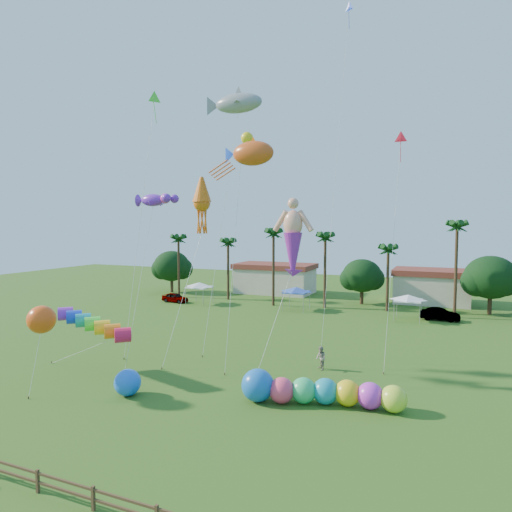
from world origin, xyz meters
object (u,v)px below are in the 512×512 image
at_px(spectator_b, 321,358).
at_px(caterpillar_inflatable, 316,391).
at_px(car_a, 175,298).
at_px(car_b, 440,314).
at_px(blue_ball, 128,383).

distance_m(spectator_b, caterpillar_inflatable, 6.99).
bearing_deg(caterpillar_inflatable, spectator_b, 90.21).
bearing_deg(caterpillar_inflatable, car_a, 123.26).
height_order(spectator_b, caterpillar_inflatable, caterpillar_inflatable).
distance_m(car_a, car_b, 35.39).
xyz_separation_m(car_a, car_b, (35.34, 1.84, 0.04)).
bearing_deg(car_b, blue_ball, 154.62).
height_order(caterpillar_inflatable, blue_ball, caterpillar_inflatable).
xyz_separation_m(car_b, spectator_b, (-7.93, -23.13, 0.18)).
bearing_deg(car_a, caterpillar_inflatable, -128.08).
xyz_separation_m(caterpillar_inflatable, blue_ball, (-11.73, -3.43, 0.00)).
relative_size(car_a, car_b, 0.92).
bearing_deg(spectator_b, blue_ball, -81.99).
bearing_deg(car_b, caterpillar_inflatable, 171.08).
relative_size(caterpillar_inflatable, blue_ball, 5.83).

